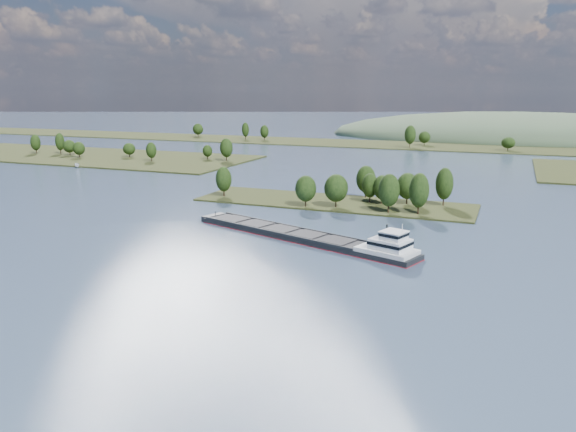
% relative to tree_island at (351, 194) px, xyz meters
% --- Properties ---
extents(ground, '(1800.00, 1800.00, 0.00)m').
position_rel_tree_island_xyz_m(ground, '(-6.81, -58.95, -4.27)').
color(ground, '#3E536B').
rests_on(ground, ground).
extents(tree_island, '(100.00, 31.46, 14.85)m').
position_rel_tree_island_xyz_m(tree_island, '(0.00, 0.00, 0.00)').
color(tree_island, '#282F15').
rests_on(tree_island, ground).
extents(left_bank, '(300.00, 80.00, 14.56)m').
position_rel_tree_island_xyz_m(left_bank, '(-235.53, 81.14, -3.44)').
color(left_bank, '#282F15').
rests_on(left_bank, ground).
extents(back_shoreline, '(900.00, 60.00, 16.62)m').
position_rel_tree_island_xyz_m(back_shoreline, '(1.88, 220.88, -3.54)').
color(back_shoreline, '#282F15').
rests_on(back_shoreline, ground).
extents(hill_west, '(320.00, 160.00, 44.00)m').
position_rel_tree_island_xyz_m(hill_west, '(53.19, 321.05, -4.27)').
color(hill_west, '#3E5339').
rests_on(hill_west, ground).
extents(cargo_barge, '(71.34, 31.14, 9.79)m').
position_rel_tree_island_xyz_m(cargo_barge, '(3.73, -51.38, -3.03)').
color(cargo_barge, black).
rests_on(cargo_barge, ground).
extents(motorboat, '(5.84, 5.61, 2.27)m').
position_rel_tree_island_xyz_m(motorboat, '(-160.99, 41.11, -3.13)').
color(motorboat, silver).
rests_on(motorboat, ground).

